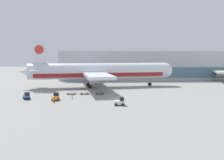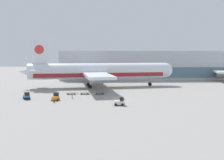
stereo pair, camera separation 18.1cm
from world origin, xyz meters
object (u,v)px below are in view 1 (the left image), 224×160
ground_crew_near (54,99)px  baggage_dolly_lead (71,93)px  airplane_distant (220,69)px  traffic_cone_near (119,97)px  baggage_tug_mid (56,97)px  baggage_tug_foreground (120,102)px  baggage_dolly_second (85,93)px  baggage_tug_far (27,96)px  airplane_main (98,72)px  ground_crew_far (72,95)px  baggage_dolly_third (100,93)px

ground_crew_near → baggage_dolly_lead: bearing=-50.7°
airplane_distant → traffic_cone_near: (-53.74, -54.04, -4.69)m
baggage_tug_mid → baggage_dolly_lead: baggage_tug_mid is taller
baggage_tug_foreground → ground_crew_near: baggage_tug_foreground is taller
baggage_dolly_second → baggage_dolly_lead: bearing=174.0°
baggage_dolly_lead → ground_crew_near: (-2.53, -13.54, 0.57)m
baggage_dolly_lead → ground_crew_near: ground_crew_near is taller
traffic_cone_near → baggage_tug_far: bearing=-178.9°
baggage_tug_mid → airplane_main: bearing=-15.3°
baggage_tug_foreground → baggage_tug_mid: bearing=159.9°
baggage_dolly_second → ground_crew_near: size_ratio=2.27×
airplane_distant → baggage_dolly_second: (-63.86, -46.34, -4.60)m
baggage_tug_foreground → baggage_tug_mid: 18.04m
baggage_dolly_lead → airplane_distant: bearing=28.3°
baggage_tug_foreground → ground_crew_far: (-12.54, 9.54, 0.14)m
baggage_tug_foreground → baggage_tug_mid: same height
baggage_dolly_third → ground_crew_far: size_ratio=2.18×
baggage_tug_mid → ground_crew_near: baggage_tug_mid is taller
baggage_tug_far → traffic_cone_near: baggage_tug_far is taller
baggage_tug_far → airplane_main: bearing=116.4°
baggage_tug_far → ground_crew_near: bearing=29.8°
baggage_tug_mid → baggage_dolly_second: (6.87, 10.09, -0.49)m
ground_crew_near → ground_crew_far: ground_crew_far is taller
baggage_tug_foreground → baggage_dolly_third: 17.86m
baggage_tug_foreground → baggage_tug_far: 26.37m
baggage_tug_far → airplane_distant: bearing=96.9°
baggage_tug_foreground → baggage_dolly_second: size_ratio=0.67×
baggage_tug_mid → ground_crew_far: 4.72m
baggage_tug_foreground → baggage_dolly_lead: size_ratio=0.67×
baggage_tug_foreground → baggage_dolly_second: (-9.71, 17.21, -0.49)m
airplane_distant → baggage_dolly_lead: (-67.96, -46.34, -4.60)m
baggage_tug_mid → ground_crew_far: baggage_tug_mid is taller
baggage_dolly_lead → traffic_cone_near: bearing=-34.4°
ground_crew_far → baggage_tug_foreground: bearing=-132.3°
airplane_distant → airplane_main: bearing=-140.9°
airplane_distant → ground_crew_near: size_ratio=29.45×
airplane_main → baggage_dolly_lead: (-7.75, -17.71, -5.45)m
baggage_tug_mid → ground_crew_far: bearing=-53.7°
baggage_tug_far → baggage_dolly_second: bearing=90.8°
baggage_dolly_second → traffic_cone_near: 12.72m
baggage_tug_mid → baggage_dolly_third: size_ratio=0.68×
airplane_main → ground_crew_near: bearing=-117.5°
airplane_distant → baggage_tug_mid: size_ratio=18.95×
airplane_main → baggage_dolly_third: airplane_main is taller
airplane_main → baggage_tug_foreground: airplane_main is taller
baggage_tug_far → baggage_dolly_lead: bearing=99.0°
baggage_tug_mid → ground_crew_far: size_ratio=1.49×
ground_crew_near → baggage_dolly_second: bearing=-66.2°
baggage_tug_mid → baggage_dolly_lead: bearing=-10.0°
baggage_dolly_third → ground_crew_near: 17.53m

